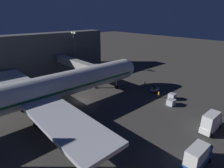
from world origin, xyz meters
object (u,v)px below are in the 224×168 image
Objects in this scene: ops_van at (211,122)px; baggage_container_near_belt at (171,102)px; traffic_cone_nose_port at (133,85)px; airliner_at_gate at (32,93)px; jet_bridge at (80,65)px; apron_floodlight_mast at (75,48)px; baggage_container_mid_row at (172,96)px; ground_crew_near_nose_gear at (145,84)px; ground_crew_marshaller_fwd at (159,94)px; traffic_cone_nose_starboard at (124,82)px; catering_truck at (198,156)px; pushback_tug at (155,89)px.

baggage_container_near_belt is at bearing -21.11° from ops_van.
baggage_container_near_belt is 15.41m from traffic_cone_nose_port.
jet_bridge is (12.93, -20.38, 0.11)m from airliner_at_gate.
traffic_cone_nose_port is at bearing -146.52° from jet_bridge.
airliner_at_gate reaches higher than apron_floodlight_mast.
jet_bridge is 44.28× the size of traffic_cone_nose_port.
baggage_container_mid_row is (-41.13, -4.37, -8.29)m from apron_floodlight_mast.
ground_crew_near_nose_gear is 1.01× the size of ground_crew_marshaller_fwd.
ground_crew_near_nose_gear is (-4.99, -32.60, -4.69)m from airliner_at_gate.
jet_bridge is 14.33m from apron_floodlight_mast.
jet_bridge is 27.37m from ground_crew_marshaller_fwd.
ground_crew_near_nose_gear is at bearing -162.92° from traffic_cone_nose_starboard.
ground_crew_near_nose_gear is at bearing -9.63° from baggage_container_mid_row.
airliner_at_gate is 115.41× the size of traffic_cone_nose_port.
catering_truck is at bearing 137.19° from ground_crew_marshaller_fwd.
jet_bridge reaches higher than ground_crew_marshaller_fwd.
ground_crew_near_nose_gear is 3.31× the size of traffic_cone_nose_port.
jet_bridge is 41.61m from ops_van.
baggage_container_near_belt is (-17.33, -27.48, -4.95)m from airliner_at_gate.
pushback_tug is 7.43m from traffic_cone_nose_port.
jet_bridge is at bearing 34.29° from ground_crew_near_nose_gear.
apron_floodlight_mast is at bearing 3.89° from ground_crew_marshaller_fwd.
baggage_container_near_belt is 13.36m from ground_crew_near_nose_gear.
ops_van is at bearing -77.85° from catering_truck.
baggage_container_mid_row is at bearing -30.71° from ops_van.
apron_floodlight_mast is 6.04× the size of pushback_tug.
catering_truck is 3.30× the size of ground_crew_marshaller_fwd.
ops_van is 14.90m from baggage_container_mid_row.
ground_crew_marshaller_fwd is (4.74, -1.53, 0.25)m from baggage_container_near_belt.
jet_bridge is 44.28× the size of traffic_cone_nose_starboard.
ground_crew_marshaller_fwd is at bearing -42.81° from catering_truck.
baggage_container_mid_row is 17.84m from traffic_cone_nose_starboard.
catering_truck is at bearing 129.12° from baggage_container_mid_row.
ops_van is at bearing 164.67° from traffic_cone_nose_port.
ops_van is 16.87m from ground_crew_marshaller_fwd.
ops_van is at bearing -140.75° from airliner_at_gate.
apron_floodlight_mast reaches higher than ground_crew_near_nose_gear.
traffic_cone_nose_starboard is at bearing -28.92° from catering_truck.
apron_floodlight_mast is 29.34m from traffic_cone_nose_port.
ground_crew_near_nose_gear is at bearing -145.71° from jet_bridge.
traffic_cone_nose_starboard is at bearing -137.00° from jet_bridge.
baggage_container_near_belt is 1.05× the size of ground_crew_marshaller_fwd.
jet_bridge is 4.08× the size of ops_van.
apron_floodlight_mast is 2.58× the size of ops_van.
traffic_cone_nose_starboard is (11.71, 1.22, -0.51)m from pushback_tug.
ops_van is (-53.90, 3.21, -7.12)m from apron_floodlight_mast.
ops_van is 3.55× the size of baggage_container_mid_row.
airliner_at_gate is 34.88m from baggage_container_mid_row.
apron_floodlight_mast reaches higher than catering_truck.
jet_bridge is at bearing 33.48° from traffic_cone_nose_port.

